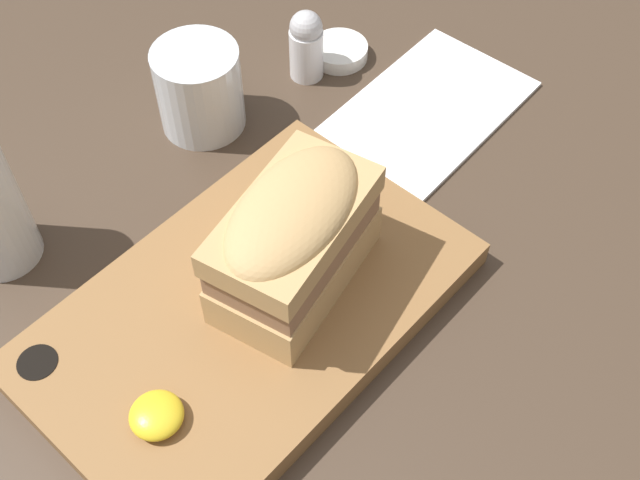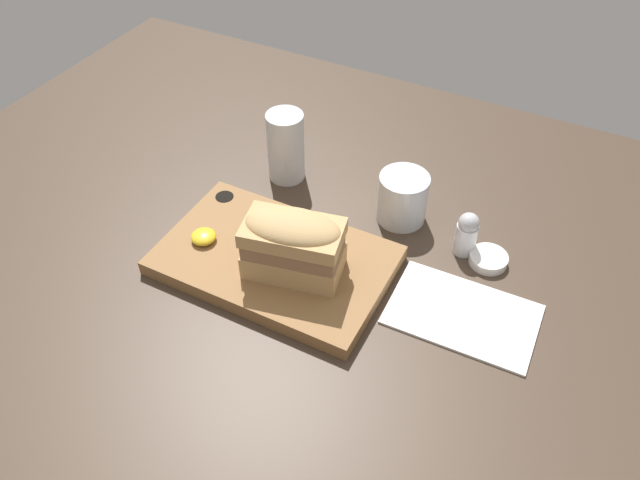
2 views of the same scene
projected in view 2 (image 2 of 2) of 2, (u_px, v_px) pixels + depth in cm
name	position (u px, v px, depth cm)	size (l,w,h in cm)	color
dining_table	(303.00, 268.00, 95.03)	(147.48, 114.18, 2.00)	#423326
serving_board	(275.00, 260.00, 93.17)	(33.91, 21.35, 2.47)	olive
sandwich	(293.00, 243.00, 86.43)	(15.04, 10.31, 9.98)	tan
mustard_dollop	(204.00, 237.00, 93.93)	(3.82, 3.82, 1.53)	gold
water_glass	(286.00, 151.00, 105.81)	(6.30, 6.30, 12.43)	silver
wine_glass	(402.00, 200.00, 99.22)	(7.95, 7.95, 8.25)	silver
napkin	(463.00, 314.00, 87.01)	(20.64, 13.44, 0.40)	white
salt_shaker	(467.00, 233.00, 93.64)	(3.35, 3.35, 7.40)	white
condiment_dish	(488.00, 259.00, 93.93)	(5.78, 5.78, 1.47)	white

